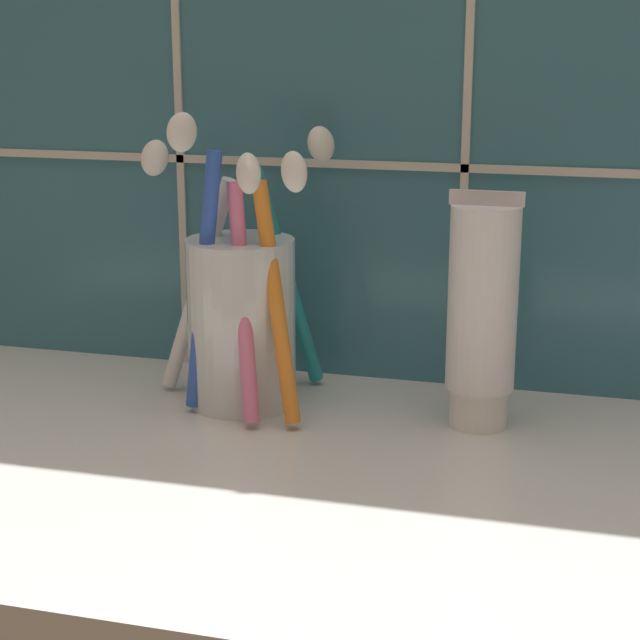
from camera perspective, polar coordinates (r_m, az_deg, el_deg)
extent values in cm
cube|color=silver|center=(55.24, 3.09, -9.32)|extent=(73.57, 31.94, 2.00)
cube|color=#336B7F|center=(66.18, 6.38, 12.48)|extent=(83.57, 1.50, 41.58)
cube|color=beige|center=(65.79, 6.14, 8.11)|extent=(83.57, 0.24, 0.50)
cube|color=beige|center=(69.89, -7.59, 12.60)|extent=(0.50, 0.24, 41.58)
cube|color=beige|center=(65.08, 7.90, 12.39)|extent=(0.50, 0.24, 41.58)
cylinder|color=silver|center=(63.70, -4.20, -0.14)|extent=(6.42, 6.42, 10.08)
cylinder|color=orange|center=(60.45, -2.36, 0.96)|extent=(4.06, 4.25, 13.48)
ellipsoid|color=white|center=(56.87, -1.39, 7.91)|extent=(2.50, 2.54, 2.60)
cylinder|color=teal|center=(65.21, -1.80, 2.30)|extent=(4.18, 4.34, 14.02)
ellipsoid|color=white|center=(65.10, 0.05, 9.37)|extent=(2.50, 2.54, 2.60)
cylinder|color=white|center=(64.95, -6.52, 1.84)|extent=(5.41, 1.37, 13.37)
ellipsoid|color=white|center=(64.81, -8.81, 8.54)|extent=(2.42, 1.50, 2.63)
cylinder|color=blue|center=(61.91, -6.22, 2.05)|extent=(2.65, 2.25, 15.03)
ellipsoid|color=white|center=(60.28, -7.38, 9.91)|extent=(2.33, 2.18, 2.38)
cylinder|color=pink|center=(60.76, -4.12, 0.96)|extent=(3.16, 4.58, 13.36)
ellipsoid|color=white|center=(57.11, -3.84, 7.81)|extent=(2.25, 2.60, 2.59)
cylinder|color=white|center=(61.84, 8.44, -4.55)|extent=(3.31, 3.31, 2.28)
cylinder|color=white|center=(59.98, 8.68, 1.16)|extent=(3.89, 3.89, 10.40)
cube|color=silver|center=(58.86, 8.90, 6.45)|extent=(4.09, 0.36, 0.80)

